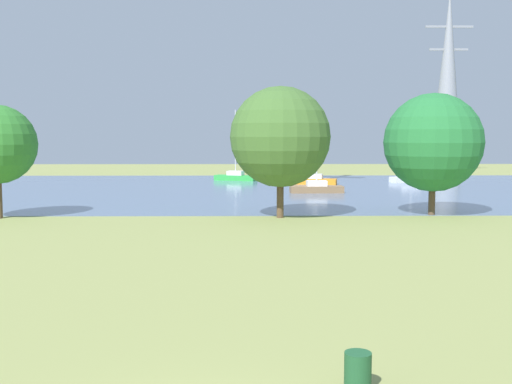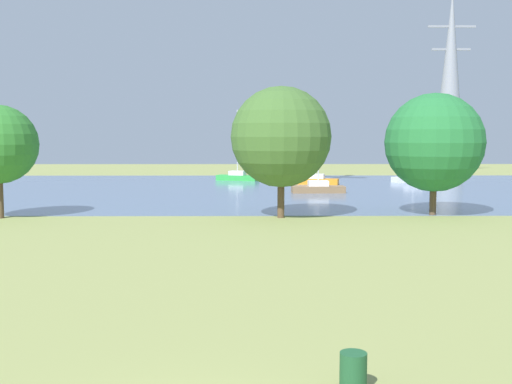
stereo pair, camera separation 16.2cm
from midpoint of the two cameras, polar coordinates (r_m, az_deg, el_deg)
name	(u,v)px [view 2 (the right image)]	position (r m, az deg, el deg)	size (l,w,h in m)	color
ground_plane	(229,236)	(32.19, -2.38, -4.09)	(160.00, 160.00, 0.00)	#8C9351
litter_bin	(353,372)	(13.35, 9.29, -16.01)	(0.56, 0.56, 0.80)	#1E512D
water_surface	(239,189)	(59.98, -1.47, 0.27)	(140.00, 40.00, 0.02)	slate
sailboat_white	(413,178)	(70.94, 14.34, 1.23)	(5.03, 3.00, 5.36)	white
sailboat_orange	(316,180)	(65.98, 5.57, 1.08)	(5.02, 2.61, 5.49)	orange
sailboat_green	(237,176)	(71.30, -1.66, 1.44)	(5.02, 3.04, 8.09)	green
sailboat_brown	(318,188)	(56.35, 5.82, 0.37)	(4.87, 1.75, 5.89)	brown
tree_east_near	(281,137)	(39.01, 2.45, 5.08)	(6.34, 6.34, 8.29)	brown
tree_west_near	(434,143)	(41.96, 16.21, 4.39)	(6.41, 6.41, 7.95)	brown
electricity_pylon	(450,82)	(88.60, 17.49, 9.61)	(6.40, 4.40, 24.59)	gray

